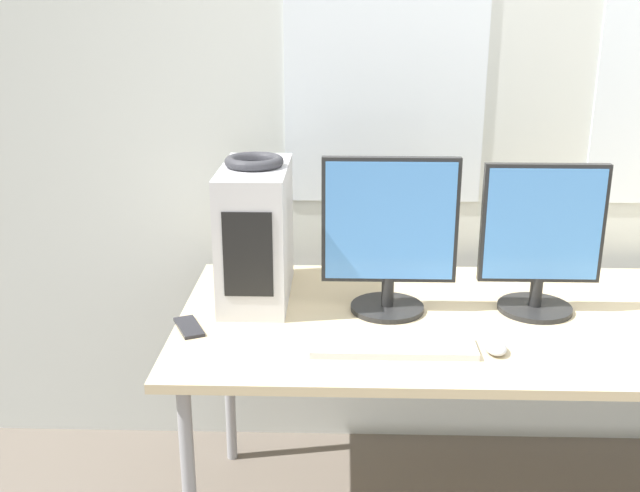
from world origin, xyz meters
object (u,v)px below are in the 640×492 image
cell_phone (189,327)px  headphones (254,161)px  monitor_main (389,235)px  monitor_right_near (541,239)px  keyboard (393,346)px  mouse (495,347)px  pc_tower (256,233)px

cell_phone → headphones: bearing=31.8°
monitor_main → monitor_right_near: monitor_main is taller
monitor_main → keyboard: monitor_main is taller
monitor_right_near → cell_phone: size_ratio=2.89×
monitor_main → cell_phone: (-0.60, -0.16, -0.25)m
monitor_main → mouse: 0.47m
monitor_main → keyboard: size_ratio=1.06×
pc_tower → cell_phone: size_ratio=2.71×
cell_phone → monitor_main: bearing=-10.0°
keyboard → cell_phone: size_ratio=2.83×
headphones → monitor_main: bearing=-14.7°
headphones → monitor_right_near: 0.92m
keyboard → cell_phone: bearing=168.0°
monitor_main → cell_phone: 0.67m
monitor_main → mouse: bearing=-45.6°
keyboard → monitor_main: bearing=90.0°
monitor_main → headphones: bearing=165.3°
monitor_right_near → cell_phone: monitor_right_near is taller
headphones → cell_phone: size_ratio=1.14×
mouse → cell_phone: 0.89m
keyboard → mouse: 0.28m
mouse → pc_tower: bearing=150.5°
headphones → monitor_main: monitor_main is taller
headphones → monitor_right_near: bearing=-6.3°
keyboard → cell_phone: keyboard is taller
pc_tower → monitor_main: bearing=-14.6°
headphones → mouse: 0.92m
pc_tower → headphones: headphones is taller
pc_tower → cell_phone: pc_tower is taller
mouse → headphones: bearing=150.5°
cell_phone → keyboard: bearing=-36.7°
mouse → keyboard: bearing=178.9°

